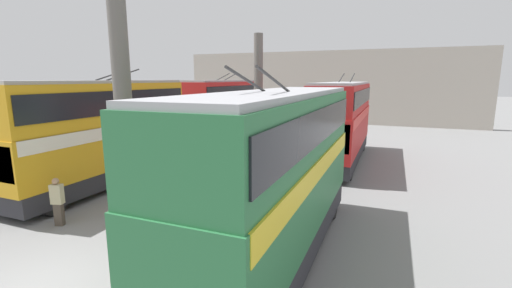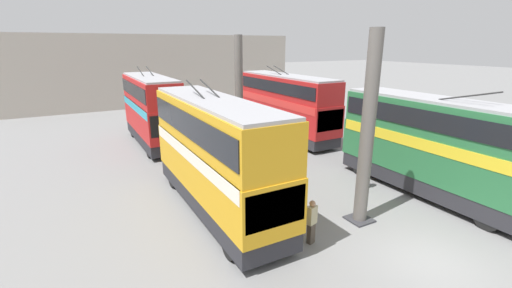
% 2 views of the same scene
% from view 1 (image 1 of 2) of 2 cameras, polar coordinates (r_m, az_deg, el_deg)
% --- Properties ---
extents(depot_back_wall, '(0.50, 36.00, 8.65)m').
position_cam_1_polar(depot_back_wall, '(43.02, 11.07, 9.26)').
color(depot_back_wall, '#A8A093').
rests_on(depot_back_wall, ground_plane).
extents(support_column_near, '(1.03, 1.03, 8.13)m').
position_cam_1_polar(support_column_near, '(11.99, -21.05, 3.47)').
color(support_column_near, '#605B56').
rests_on(support_column_near, ground_plane).
extents(support_column_far, '(1.03, 1.03, 8.13)m').
position_cam_1_polar(support_column_far, '(22.27, 0.39, 7.24)').
color(support_column_far, '#605B56').
rests_on(support_column_far, ground_plane).
extents(bus_left_near, '(10.20, 2.54, 5.60)m').
position_cam_1_polar(bus_left_near, '(9.85, 3.49, -3.75)').
color(bus_left_near, black).
rests_on(bus_left_near, ground_plane).
extents(bus_left_far, '(11.16, 2.54, 5.73)m').
position_cam_1_polar(bus_left_far, '(22.70, 14.18, 4.38)').
color(bus_left_far, black).
rests_on(bus_left_far, ground_plane).
extents(bus_right_near, '(10.41, 2.54, 5.87)m').
position_cam_1_polar(bus_right_near, '(18.51, -24.20, 2.61)').
color(bus_right_near, black).
rests_on(bus_right_near, ground_plane).
extents(bus_right_far, '(9.30, 2.54, 5.84)m').
position_cam_1_polar(bus_right_far, '(28.70, -5.81, 6.05)').
color(bus_right_far, black).
rests_on(bus_right_far, ground_plane).
extents(person_aisle_midway, '(0.48, 0.45, 1.72)m').
position_cam_1_polar(person_aisle_midway, '(19.04, -2.67, -2.61)').
color(person_aisle_midway, '#473D33').
rests_on(person_aisle_midway, ground_plane).
extents(person_by_right_row, '(0.35, 0.47, 1.81)m').
position_cam_1_polar(person_by_right_row, '(14.56, -30.17, -8.12)').
color(person_by_right_row, '#473D33').
rests_on(person_by_right_row, ground_plane).
extents(person_by_left_row, '(0.45, 0.48, 1.83)m').
position_cam_1_polar(person_by_left_row, '(13.13, -3.74, -8.55)').
color(person_by_left_row, '#384251').
rests_on(person_by_left_row, ground_plane).
extents(oil_drum, '(0.55, 0.55, 0.92)m').
position_cam_1_polar(oil_drum, '(20.40, -9.83, -3.16)').
color(oil_drum, '#424C56').
rests_on(oil_drum, ground_plane).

